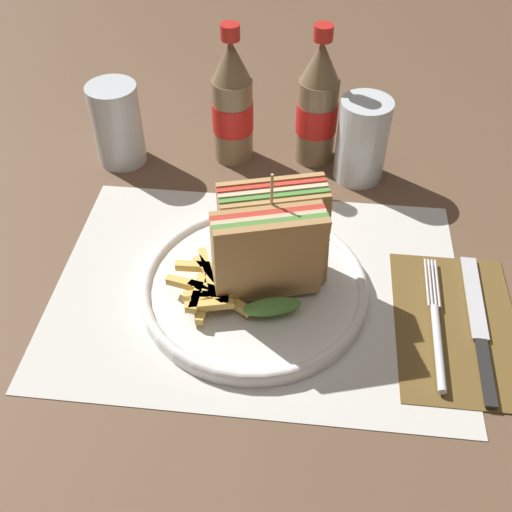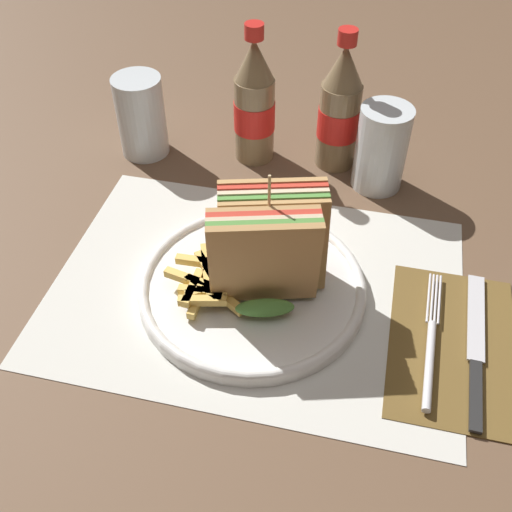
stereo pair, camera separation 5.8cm
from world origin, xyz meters
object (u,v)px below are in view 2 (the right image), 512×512
(fork, at_px, (430,350))
(glass_near, at_px, (381,148))
(glass_far, at_px, (142,121))
(plate_main, at_px, (252,286))
(knife, at_px, (476,348))
(club_sandwich, at_px, (268,248))
(coke_bottle_near, at_px, (254,104))
(coke_bottle_far, at_px, (340,110))

(fork, relative_size, glass_near, 1.58)
(glass_far, bearing_deg, plate_main, -47.70)
(knife, bearing_deg, glass_far, 151.94)
(fork, height_order, glass_far, glass_far)
(club_sandwich, bearing_deg, coke_bottle_near, 106.20)
(plate_main, distance_m, knife, 0.25)
(plate_main, relative_size, coke_bottle_far, 1.31)
(fork, relative_size, coke_bottle_far, 0.94)
(plate_main, distance_m, glass_far, 0.33)
(club_sandwich, xyz_separation_m, fork, (0.18, -0.04, -0.07))
(club_sandwich, relative_size, glass_far, 1.29)
(plate_main, height_order, coke_bottle_far, coke_bottle_far)
(plate_main, distance_m, coke_bottle_far, 0.29)
(plate_main, xyz_separation_m, knife, (0.25, -0.03, -0.00))
(glass_far, bearing_deg, glass_near, -0.47)
(glass_near, relative_size, glass_far, 1.00)
(club_sandwich, xyz_separation_m, glass_near, (0.10, 0.24, -0.02))
(club_sandwich, distance_m, coke_bottle_far, 0.28)
(knife, height_order, coke_bottle_far, coke_bottle_far)
(club_sandwich, bearing_deg, coke_bottle_far, 81.80)
(coke_bottle_near, height_order, coke_bottle_far, same)
(fork, distance_m, coke_bottle_far, 0.36)
(club_sandwich, height_order, coke_bottle_far, coke_bottle_far)
(coke_bottle_near, distance_m, glass_near, 0.18)
(glass_near, bearing_deg, plate_main, -116.92)
(club_sandwich, height_order, fork, club_sandwich)
(knife, bearing_deg, plate_main, 175.42)
(knife, distance_m, coke_bottle_near, 0.43)
(knife, distance_m, coke_bottle_far, 0.37)
(coke_bottle_far, height_order, glass_near, coke_bottle_far)
(club_sandwich, relative_size, fork, 0.82)
(glass_near, distance_m, glass_far, 0.34)
(coke_bottle_far, bearing_deg, glass_near, -30.91)
(coke_bottle_near, bearing_deg, club_sandwich, -73.80)
(coke_bottle_near, xyz_separation_m, glass_far, (-0.16, -0.02, -0.03))
(club_sandwich, distance_m, fork, 0.20)
(knife, xyz_separation_m, coke_bottle_far, (-0.19, 0.30, 0.08))
(fork, bearing_deg, club_sandwich, 168.36)
(club_sandwich, relative_size, coke_bottle_near, 0.77)
(coke_bottle_far, distance_m, glass_near, 0.08)
(coke_bottle_far, relative_size, glass_near, 1.69)
(glass_far, bearing_deg, coke_bottle_near, 8.78)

